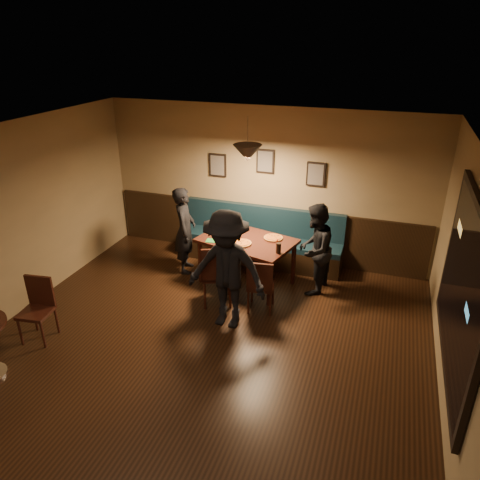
{
  "coord_description": "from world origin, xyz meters",
  "views": [
    {
      "loc": [
        2.09,
        -4.01,
        3.91
      ],
      "look_at": [
        0.02,
        2.05,
        0.95
      ],
      "focal_mm": 33.74,
      "sensor_mm": 36.0,
      "label": 1
    }
  ],
  "objects": [
    {
      "name": "floor",
      "position": [
        0.0,
        0.0,
        0.0
      ],
      "size": [
        7.0,
        7.0,
        0.0
      ],
      "primitive_type": "plane",
      "color": "black",
      "rests_on": "ground"
    },
    {
      "name": "ceiling",
      "position": [
        0.0,
        0.0,
        2.8
      ],
      "size": [
        7.0,
        7.0,
        0.0
      ],
      "primitive_type": "plane",
      "rotation": [
        3.14,
        0.0,
        0.0
      ],
      "color": "silver",
      "rests_on": "ground"
    },
    {
      "name": "wall_back",
      "position": [
        0.0,
        3.5,
        1.4
      ],
      "size": [
        6.0,
        0.0,
        6.0
      ],
      "primitive_type": "plane",
      "rotation": [
        1.57,
        0.0,
        0.0
      ],
      "color": "#8C704F",
      "rests_on": "ground"
    },
    {
      "name": "wall_right",
      "position": [
        3.0,
        0.0,
        1.4
      ],
      "size": [
        0.0,
        7.0,
        7.0
      ],
      "primitive_type": "plane",
      "rotation": [
        1.57,
        0.0,
        -1.57
      ],
      "color": "#8C704F",
      "rests_on": "ground"
    },
    {
      "name": "wainscot",
      "position": [
        0.0,
        3.47,
        0.5
      ],
      "size": [
        5.88,
        0.06,
        1.0
      ],
      "primitive_type": "cube",
      "color": "black",
      "rests_on": "ground"
    },
    {
      "name": "booth_bench",
      "position": [
        0.0,
        3.2,
        0.5
      ],
      "size": [
        3.0,
        0.6,
        1.0
      ],
      "primitive_type": null,
      "color": "#0F232D",
      "rests_on": "ground"
    },
    {
      "name": "window_frame",
      "position": [
        2.96,
        0.5,
        1.5
      ],
      "size": [
        0.06,
        2.56,
        1.86
      ],
      "primitive_type": "cube",
      "color": "black",
      "rests_on": "wall_right"
    },
    {
      "name": "window_glass",
      "position": [
        2.93,
        0.5,
        1.5
      ],
      "size": [
        0.0,
        2.4,
        2.4
      ],
      "primitive_type": "plane",
      "rotation": [
        1.57,
        0.0,
        -1.57
      ],
      "color": "black",
      "rests_on": "wall_right"
    },
    {
      "name": "picture_left",
      "position": [
        -0.9,
        3.47,
        1.7
      ],
      "size": [
        0.32,
        0.04,
        0.42
      ],
      "primitive_type": "cube",
      "color": "black",
      "rests_on": "wall_back"
    },
    {
      "name": "picture_center",
      "position": [
        0.0,
        3.47,
        1.85
      ],
      "size": [
        0.32,
        0.04,
        0.42
      ],
      "primitive_type": "cube",
      "color": "black",
      "rests_on": "wall_back"
    },
    {
      "name": "picture_right",
      "position": [
        0.9,
        3.47,
        1.7
      ],
      "size": [
        0.32,
        0.04,
        0.42
      ],
      "primitive_type": "cube",
      "color": "black",
      "rests_on": "wall_back"
    },
    {
      "name": "pendant_lamp",
      "position": [
        0.02,
        2.4,
        2.25
      ],
      "size": [
        0.44,
        0.44,
        0.25
      ],
      "primitive_type": "cone",
      "rotation": [
        3.14,
        0.0,
        0.0
      ],
      "color": "black",
      "rests_on": "ceiling"
    },
    {
      "name": "dining_table",
      "position": [
        0.02,
        2.4,
        0.4
      ],
      "size": [
        1.7,
        1.31,
        0.81
      ],
      "primitive_type": "cube",
      "rotation": [
        0.0,
        0.0,
        -0.25
      ],
      "color": "black",
      "rests_on": "floor"
    },
    {
      "name": "chair_near_left",
      "position": [
        -0.24,
        1.67,
        0.51
      ],
      "size": [
        0.6,
        0.6,
        1.03
      ],
      "primitive_type": null,
      "rotation": [
        0.0,
        0.0,
        0.42
      ],
      "color": "black",
      "rests_on": "floor"
    },
    {
      "name": "chair_near_right",
      "position": [
        0.48,
        1.69,
        0.44
      ],
      "size": [
        0.44,
        0.44,
        0.88
      ],
      "primitive_type": null,
      "rotation": [
        0.0,
        0.0,
        0.14
      ],
      "color": "black",
      "rests_on": "floor"
    },
    {
      "name": "diner_left",
      "position": [
        -1.15,
        2.48,
        0.77
      ],
      "size": [
        0.52,
        0.65,
        1.55
      ],
      "primitive_type": "imported",
      "rotation": [
        0.0,
        0.0,
        1.88
      ],
      "color": "black",
      "rests_on": "floor"
    },
    {
      "name": "diner_right",
      "position": [
        1.12,
        2.49,
        0.76
      ],
      "size": [
        0.67,
        0.81,
        1.51
      ],
      "primitive_type": "imported",
      "rotation": [
        0.0,
        0.0,
        -1.71
      ],
      "color": "black",
      "rests_on": "floor"
    },
    {
      "name": "diner_front",
      "position": [
        0.12,
        1.16,
        0.89
      ],
      "size": [
        1.17,
        0.69,
        1.78
      ],
      "primitive_type": "imported",
      "rotation": [
        0.0,
        0.0,
        -0.03
      ],
      "color": "black",
      "rests_on": "floor"
    },
    {
      "name": "pizza_a",
      "position": [
        -0.45,
        2.52,
        0.83
      ],
      "size": [
        0.46,
        0.46,
        0.04
      ],
      "primitive_type": "cylinder",
      "rotation": [
        0.0,
        0.0,
        -0.25
      ],
      "color": "orange",
      "rests_on": "dining_table"
    },
    {
      "name": "pizza_b",
      "position": [
        -0.01,
        2.2,
        0.83
      ],
      "size": [
        0.41,
        0.41,
        0.04
      ],
      "primitive_type": "cylinder",
      "rotation": [
        0.0,
        0.0,
        -0.42
      ],
      "color": "orange",
      "rests_on": "dining_table"
    },
    {
      "name": "pizza_c",
      "position": [
        0.42,
        2.57,
        0.83
      ],
      "size": [
        0.31,
        0.31,
        0.04
      ],
      "primitive_type": "cylinder",
      "rotation": [
        0.0,
        0.0,
        -0.0
      ],
      "color": "orange",
      "rests_on": "dining_table"
    },
    {
      "name": "soda_glass",
      "position": [
        0.63,
        2.08,
        0.89
      ],
      "size": [
        0.09,
        0.09,
        0.17
      ],
      "primitive_type": "cylinder",
      "rotation": [
        0.0,
        0.0,
        0.14
      ],
      "color": "black",
      "rests_on": "dining_table"
    },
    {
      "name": "tabasco_bottle",
      "position": [
        0.54,
        2.36,
        0.86
      ],
      "size": [
        0.03,
        0.03,
        0.11
      ],
      "primitive_type": "cylinder",
      "rotation": [
        0.0,
        0.0,
        0.24
      ],
      "color": "#8E1804",
      "rests_on": "dining_table"
    },
    {
      "name": "napkin_a",
      "position": [
        -0.58,
        2.66,
        0.81
      ],
      "size": [
        0.21,
        0.21,
        0.01
      ],
      "primitive_type": "cube",
      "rotation": [
        0.0,
        0.0,
        0.51
      ],
      "color": "#1F752A",
      "rests_on": "dining_table"
    },
    {
      "name": "napkin_b",
      "position": [
        -0.52,
        2.16,
        0.81
      ],
      "size": [
        0.18,
        0.18,
        0.01
      ],
      "primitive_type": "cube",
      "rotation": [
        0.0,
        0.0,
        0.16
      ],
      "color": "#1C6B28",
      "rests_on": "dining_table"
    },
    {
      "name": "cutlery_set",
      "position": [
        -0.02,
        2.06,
        0.81
      ],
      "size": [
        0.17,
        0.09,
        0.0
      ],
      "primitive_type": "cube",
      "rotation": [
        0.0,
        0.0,
        1.17
      ],
      "color": "silver",
      "rests_on": "dining_table"
    },
    {
      "name": "cafe_chair_far",
      "position": [
        -2.23,
        -0.03,
        0.45
      ],
      "size": [
        0.45,
        0.45,
        0.9
      ],
      "primitive_type": null,
      "rotation": [
        0.0,
        0.0,
        3.28
      ],
      "color": "#32190E",
      "rests_on": "floor"
    }
  ]
}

